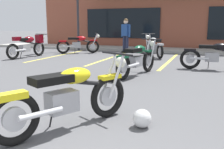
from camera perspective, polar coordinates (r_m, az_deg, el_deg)
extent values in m
plane|color=#515154|center=(5.51, 4.86, -3.88)|extent=(80.00, 80.00, 0.00)
cube|color=#A8A59E|center=(13.96, 14.56, 5.08)|extent=(22.00, 1.80, 0.14)
cube|color=brown|center=(17.93, 16.27, 12.61)|extent=(17.45, 5.85, 4.14)
cube|color=black|center=(15.68, 2.22, 11.07)|extent=(4.47, 0.06, 1.70)
cube|color=#DBCC4C|center=(12.14, -11.60, 4.06)|extent=(0.12, 4.80, 0.01)
cube|color=#DBCC4C|center=(11.03, -0.51, 3.62)|extent=(0.12, 4.80, 0.01)
cube|color=#DBCC4C|center=(10.41, 12.43, 2.93)|extent=(0.12, 4.80, 0.01)
torus|color=black|center=(3.28, -20.48, -9.07)|extent=(0.39, 0.61, 0.64)
cylinder|color=#B7B7BC|center=(3.28, -20.48, -9.07)|extent=(0.19, 0.28, 0.29)
torus|color=black|center=(3.99, -0.90, -4.81)|extent=(0.39, 0.61, 0.64)
cylinder|color=#B7B7BC|center=(3.99, -0.90, -4.81)|extent=(0.19, 0.28, 0.29)
cylinder|color=silver|center=(4.05, -0.68, 0.06)|extent=(0.19, 0.31, 0.66)
cylinder|color=silver|center=(3.92, 1.05, -0.31)|extent=(0.19, 0.31, 0.66)
cylinder|color=black|center=(3.99, 1.03, 4.55)|extent=(0.60, 0.33, 0.03)
sphere|color=silver|center=(4.06, 1.85, 2.67)|extent=(0.23, 0.23, 0.17)
cube|color=yellow|center=(3.95, -0.48, -0.51)|extent=(0.29, 0.38, 0.06)
cube|color=#9E9EA3|center=(3.52, -10.82, -5.83)|extent=(0.40, 0.47, 0.28)
cylinder|color=silver|center=(3.25, -15.13, -8.21)|extent=(0.32, 0.52, 0.07)
cylinder|color=black|center=(3.56, -8.21, -1.55)|extent=(0.49, 0.86, 0.26)
ellipsoid|color=yellow|center=(3.56, -7.98, -0.25)|extent=(0.45, 0.55, 0.22)
cube|color=black|center=(3.37, -13.04, -1.04)|extent=(0.49, 0.59, 0.10)
cube|color=yellow|center=(3.19, -21.15, -4.40)|extent=(0.31, 0.39, 0.08)
cylinder|color=black|center=(3.72, -13.07, -9.23)|extent=(0.13, 0.08, 0.29)
torus|color=black|center=(11.27, -20.78, 4.69)|extent=(0.20, 0.65, 0.64)
cylinder|color=#B7B7BC|center=(11.27, -20.78, 4.69)|extent=(0.10, 0.29, 0.29)
torus|color=black|center=(12.23, -15.61, 5.43)|extent=(0.20, 0.65, 0.64)
cylinder|color=#B7B7BC|center=(12.23, -15.61, 5.43)|extent=(0.10, 0.29, 0.29)
cylinder|color=silver|center=(12.34, -15.66, 6.96)|extent=(0.09, 0.33, 0.66)
cylinder|color=silver|center=(12.22, -15.06, 6.96)|extent=(0.09, 0.33, 0.66)
cylinder|color=black|center=(12.32, -15.17, 8.47)|extent=(0.66, 0.13, 0.03)
sphere|color=silver|center=(12.39, -14.88, 7.85)|extent=(0.19, 0.19, 0.17)
cube|color=maroon|center=(12.24, -15.55, 6.85)|extent=(0.19, 0.38, 0.06)
cube|color=#9E9EA3|center=(11.68, -18.40, 5.43)|extent=(0.30, 0.43, 0.28)
cylinder|color=silver|center=(11.33, -19.29, 5.02)|extent=(0.15, 0.55, 0.07)
cylinder|color=black|center=(11.79, -17.75, 6.69)|extent=(0.21, 0.94, 0.26)
ellipsoid|color=maroon|center=(11.81, -17.65, 7.28)|extent=(0.38, 0.56, 0.26)
cube|color=maroon|center=(12.24, -15.55, 7.50)|extent=(0.31, 0.28, 0.36)
cube|color=black|center=(11.58, -18.88, 7.25)|extent=(0.30, 0.43, 0.10)
cube|color=maroon|center=(11.38, -20.02, 7.32)|extent=(0.25, 0.35, 0.16)
cylinder|color=black|center=(11.79, -19.17, 4.16)|extent=(0.14, 0.04, 0.29)
torus|color=black|center=(6.63, 2.47, 1.51)|extent=(0.24, 0.65, 0.64)
cylinder|color=#B7B7BC|center=(6.63, 2.47, 1.51)|extent=(0.12, 0.29, 0.29)
torus|color=black|center=(7.88, 7.91, 2.91)|extent=(0.24, 0.65, 0.64)
cylinder|color=#B7B7BC|center=(7.88, 7.91, 2.91)|extent=(0.12, 0.29, 0.29)
cylinder|color=silver|center=(7.97, 7.70, 5.32)|extent=(0.12, 0.33, 0.66)
cylinder|color=silver|center=(7.90, 8.88, 5.24)|extent=(0.12, 0.33, 0.66)
cylinder|color=black|center=(7.98, 8.60, 7.61)|extent=(0.65, 0.18, 0.03)
sphere|color=silver|center=(8.07, 8.81, 6.64)|extent=(0.20, 0.20, 0.17)
cube|color=#0F4C2D|center=(7.88, 8.09, 5.11)|extent=(0.22, 0.38, 0.06)
cube|color=#9E9EA3|center=(7.17, 5.13, 2.83)|extent=(0.33, 0.44, 0.28)
cylinder|color=silver|center=(6.79, 4.66, 2.04)|extent=(0.19, 0.55, 0.07)
cylinder|color=black|center=(7.31, 5.91, 4.87)|extent=(0.27, 0.93, 0.26)
ellipsoid|color=#0F4C2D|center=(7.32, 6.00, 5.50)|extent=(0.36, 0.53, 0.22)
cube|color=black|center=(7.01, 4.62, 5.29)|extent=(0.39, 0.57, 0.10)
cube|color=#0F4C2D|center=(6.57, 2.39, 3.89)|extent=(0.24, 0.39, 0.08)
cylinder|color=black|center=(7.23, 3.58, 0.84)|extent=(0.14, 0.05, 0.29)
torus|color=black|center=(10.84, 10.40, 5.00)|extent=(0.41, 0.60, 0.64)
cylinder|color=#B7B7BC|center=(10.84, 10.40, 5.00)|extent=(0.20, 0.28, 0.29)
torus|color=black|center=(12.20, 8.06, 5.71)|extent=(0.41, 0.60, 0.64)
cylinder|color=#B7B7BC|center=(12.20, 8.06, 5.71)|extent=(0.20, 0.28, 0.29)
cylinder|color=silver|center=(12.24, 7.55, 7.24)|extent=(0.20, 0.30, 0.66)
cylinder|color=silver|center=(12.30, 8.35, 7.24)|extent=(0.20, 0.30, 0.66)
cylinder|color=black|center=(12.33, 7.88, 8.75)|extent=(0.59, 0.36, 0.03)
sphere|color=silver|center=(12.41, 7.74, 8.12)|extent=(0.23, 0.23, 0.17)
cube|color=silver|center=(12.21, 8.03, 7.13)|extent=(0.30, 0.38, 0.06)
cube|color=#9E9EA3|center=(11.44, 9.30, 5.74)|extent=(0.41, 0.47, 0.28)
cylinder|color=silver|center=(11.14, 10.60, 5.35)|extent=(0.34, 0.51, 0.07)
cylinder|color=black|center=(11.61, 9.01, 7.01)|extent=(0.53, 0.84, 0.26)
ellipsoid|color=silver|center=(11.62, 8.99, 7.41)|extent=(0.47, 0.55, 0.22)
cube|color=black|center=(11.28, 9.59, 7.29)|extent=(0.50, 0.59, 0.10)
cube|color=silver|center=(10.80, 10.49, 6.47)|extent=(0.32, 0.39, 0.08)
cylinder|color=black|center=(11.34, 8.52, 4.39)|extent=(0.13, 0.09, 0.29)
torus|color=black|center=(12.93, -10.58, 5.92)|extent=(0.60, 0.42, 0.64)
cylinder|color=#B7B7BC|center=(12.93, -10.58, 5.92)|extent=(0.28, 0.20, 0.29)
torus|color=black|center=(13.02, -4.20, 6.11)|extent=(0.60, 0.42, 0.64)
cylinder|color=#B7B7BC|center=(13.02, -4.20, 6.11)|extent=(0.28, 0.20, 0.29)
cylinder|color=silver|center=(13.10, -3.83, 7.54)|extent=(0.30, 0.21, 0.66)
cylinder|color=silver|center=(12.92, -3.73, 7.50)|extent=(0.30, 0.21, 0.66)
cylinder|color=black|center=(13.01, -3.45, 8.94)|extent=(0.37, 0.58, 0.03)
sphere|color=silver|center=(13.02, -3.09, 8.33)|extent=(0.23, 0.23, 0.17)
cube|color=#B70F14|center=(13.00, -4.05, 7.43)|extent=(0.38, 0.31, 0.06)
cube|color=#9E9EA3|center=(12.94, -7.75, 6.37)|extent=(0.47, 0.41, 0.28)
cylinder|color=silver|center=(12.79, -9.37, 6.09)|extent=(0.51, 0.35, 0.07)
cylinder|color=black|center=(12.94, -6.88, 7.45)|extent=(0.83, 0.54, 0.26)
ellipsoid|color=#B70F14|center=(12.94, -6.80, 7.81)|extent=(0.55, 0.47, 0.22)
cube|color=black|center=(12.92, -8.41, 7.76)|extent=(0.59, 0.51, 0.10)
cube|color=#B70F14|center=(12.91, -10.72, 7.15)|extent=(0.39, 0.32, 0.08)
cylinder|color=black|center=(13.14, -8.07, 5.29)|extent=(0.09, 0.13, 0.29)
torus|color=black|center=(8.67, 16.64, 3.28)|extent=(0.65, 0.15, 0.64)
cylinder|color=#B7B7BC|center=(8.67, 16.64, 3.28)|extent=(0.29, 0.08, 0.29)
cube|color=#9E9EA3|center=(8.69, 20.89, 3.57)|extent=(0.42, 0.27, 0.28)
cylinder|color=silver|center=(8.54, 18.47, 3.33)|extent=(0.55, 0.11, 0.07)
cylinder|color=black|center=(8.69, 22.32, 5.06)|extent=(0.94, 0.13, 0.26)
ellipsoid|color=black|center=(8.69, 22.49, 5.58)|extent=(0.50, 0.30, 0.22)
cube|color=black|center=(8.65, 20.11, 5.73)|extent=(0.54, 0.32, 0.10)
cube|color=black|center=(8.64, 16.61, 5.13)|extent=(0.37, 0.19, 0.08)
cylinder|color=black|center=(8.90, 20.24, 2.08)|extent=(0.03, 0.14, 0.29)
cube|color=black|center=(12.99, 3.14, 4.87)|extent=(0.20, 0.26, 0.08)
cube|color=black|center=(13.13, 2.53, 4.94)|extent=(0.20, 0.26, 0.08)
cylinder|color=#232842|center=(12.98, 3.29, 6.73)|extent=(0.20, 0.20, 0.80)
cylinder|color=#232842|center=(13.13, 2.67, 6.78)|extent=(0.20, 0.20, 0.80)
cube|color=#23478C|center=(13.02, 3.01, 9.65)|extent=(0.44, 0.37, 0.56)
cylinder|color=#23478C|center=(12.85, 3.80, 9.44)|extent=(0.14, 0.14, 0.58)
cylinder|color=#23478C|center=(13.20, 2.24, 9.50)|extent=(0.14, 0.14, 0.58)
sphere|color=beige|center=(13.02, 3.03, 11.41)|extent=(0.30, 0.30, 0.22)
sphere|color=brown|center=(13.03, 3.06, 11.63)|extent=(0.28, 0.28, 0.21)
sphere|color=silver|center=(3.66, 6.55, -9.48)|extent=(0.26, 0.26, 0.26)
cube|color=black|center=(3.76, 6.94, -9.04)|extent=(0.18, 0.03, 0.09)
cylinder|color=#2D2D33|center=(14.41, -7.50, 15.32)|extent=(0.12, 0.12, 5.07)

